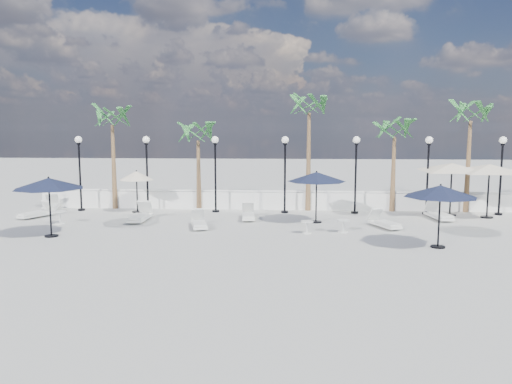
# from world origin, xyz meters

# --- Properties ---
(ground) EXTENTS (100.00, 100.00, 0.00)m
(ground) POSITION_xyz_m (0.00, 0.00, 0.00)
(ground) COLOR #A4A59F
(ground) RESTS_ON ground
(balustrade) EXTENTS (26.00, 0.30, 1.01)m
(balustrade) POSITION_xyz_m (0.00, 7.50, 0.47)
(balustrade) COLOR silver
(balustrade) RESTS_ON ground
(lamppost_0) EXTENTS (0.36, 0.36, 3.84)m
(lamppost_0) POSITION_xyz_m (-10.50, 6.50, 2.49)
(lamppost_0) COLOR black
(lamppost_0) RESTS_ON ground
(lamppost_1) EXTENTS (0.36, 0.36, 3.84)m
(lamppost_1) POSITION_xyz_m (-7.00, 6.50, 2.49)
(lamppost_1) COLOR black
(lamppost_1) RESTS_ON ground
(lamppost_2) EXTENTS (0.36, 0.36, 3.84)m
(lamppost_2) POSITION_xyz_m (-3.50, 6.50, 2.49)
(lamppost_2) COLOR black
(lamppost_2) RESTS_ON ground
(lamppost_3) EXTENTS (0.36, 0.36, 3.84)m
(lamppost_3) POSITION_xyz_m (0.00, 6.50, 2.49)
(lamppost_3) COLOR black
(lamppost_3) RESTS_ON ground
(lamppost_4) EXTENTS (0.36, 0.36, 3.84)m
(lamppost_4) POSITION_xyz_m (3.50, 6.50, 2.49)
(lamppost_4) COLOR black
(lamppost_4) RESTS_ON ground
(lamppost_5) EXTENTS (0.36, 0.36, 3.84)m
(lamppost_5) POSITION_xyz_m (7.00, 6.50, 2.49)
(lamppost_5) COLOR black
(lamppost_5) RESTS_ON ground
(lamppost_6) EXTENTS (0.36, 0.36, 3.84)m
(lamppost_6) POSITION_xyz_m (10.50, 6.50, 2.49)
(lamppost_6) COLOR black
(lamppost_6) RESTS_ON ground
(palm_0) EXTENTS (2.60, 2.60, 5.50)m
(palm_0) POSITION_xyz_m (-9.00, 7.30, 4.53)
(palm_0) COLOR brown
(palm_0) RESTS_ON ground
(palm_1) EXTENTS (2.60, 2.60, 4.70)m
(palm_1) POSITION_xyz_m (-4.50, 7.30, 3.75)
(palm_1) COLOR brown
(palm_1) RESTS_ON ground
(palm_2) EXTENTS (2.60, 2.60, 6.10)m
(palm_2) POSITION_xyz_m (1.20, 7.30, 5.12)
(palm_2) COLOR brown
(palm_2) RESTS_ON ground
(palm_3) EXTENTS (2.60, 2.60, 4.90)m
(palm_3) POSITION_xyz_m (5.50, 7.30, 3.95)
(palm_3) COLOR brown
(palm_3) RESTS_ON ground
(palm_4) EXTENTS (2.60, 2.60, 5.70)m
(palm_4) POSITION_xyz_m (9.20, 7.30, 4.73)
(palm_4) COLOR brown
(palm_4) RESTS_ON ground
(lounger_0) EXTENTS (1.21, 2.08, 0.74)m
(lounger_0) POSITION_xyz_m (-12.01, 6.22, 0.25)
(lounger_0) COLOR silver
(lounger_0) RESTS_ON ground
(lounger_1) EXTENTS (1.25, 1.86, 0.67)m
(lounger_1) POSITION_xyz_m (-11.81, 4.37, 0.22)
(lounger_1) COLOR silver
(lounger_1) RESTS_ON ground
(lounger_2) EXTENTS (0.68, 2.04, 0.76)m
(lounger_2) POSITION_xyz_m (-6.59, 3.76, 0.26)
(lounger_2) COLOR silver
(lounger_2) RESTS_ON ground
(lounger_3) EXTENTS (1.01, 1.87, 0.67)m
(lounger_3) POSITION_xyz_m (-3.64, 2.42, 0.22)
(lounger_3) COLOR silver
(lounger_3) RESTS_ON ground
(lounger_4) EXTENTS (0.75, 1.83, 0.67)m
(lounger_4) POSITION_xyz_m (-1.69, 4.51, 0.22)
(lounger_4) COLOR silver
(lounger_4) RESTS_ON ground
(lounger_5) EXTENTS (1.24, 1.88, 0.67)m
(lounger_5) POSITION_xyz_m (4.28, 2.94, 0.23)
(lounger_5) COLOR silver
(lounger_5) RESTS_ON ground
(lounger_6) EXTENTS (0.92, 2.05, 0.74)m
(lounger_6) POSITION_xyz_m (7.18, 5.07, 0.25)
(lounger_6) COLOR silver
(lounger_6) RESTS_ON ground
(side_table_0) EXTENTS (0.59, 0.59, 0.57)m
(side_table_0) POSITION_xyz_m (-9.99, 2.94, 0.35)
(side_table_0) COLOR silver
(side_table_0) RESTS_ON ground
(side_table_1) EXTENTS (0.52, 0.52, 0.50)m
(side_table_1) POSITION_xyz_m (0.93, 1.56, 0.30)
(side_table_1) COLOR silver
(side_table_1) RESTS_ON ground
(side_table_2) EXTENTS (0.54, 0.54, 0.52)m
(side_table_2) POSITION_xyz_m (2.43, 1.90, 0.32)
(side_table_2) COLOR silver
(side_table_2) RESTS_ON ground
(parasol_navy_left) EXTENTS (2.70, 2.70, 2.38)m
(parasol_navy_left) POSITION_xyz_m (-9.14, 0.36, 2.10)
(parasol_navy_left) COLOR black
(parasol_navy_left) RESTS_ON ground
(parasol_navy_mid) EXTENTS (2.62, 2.62, 2.35)m
(parasol_navy_mid) POSITION_xyz_m (1.42, 3.97, 2.06)
(parasol_navy_mid) COLOR black
(parasol_navy_mid) RESTS_ON ground
(parasol_navy_right) EXTENTS (2.57, 2.57, 2.30)m
(parasol_navy_right) POSITION_xyz_m (5.52, -0.53, 2.02)
(parasol_navy_right) COLOR black
(parasol_navy_right) RESTS_ON ground
(parasol_cream_sq_a) EXTENTS (5.59, 5.59, 2.74)m
(parasol_cream_sq_a) POSITION_xyz_m (9.61, 5.66, 2.54)
(parasol_cream_sq_a) COLOR black
(parasol_cream_sq_a) RESTS_ON ground
(parasol_cream_sq_b) EXTENTS (5.50, 5.50, 2.76)m
(parasol_cream_sq_b) POSITION_xyz_m (8.06, 6.20, 2.55)
(parasol_cream_sq_b) COLOR black
(parasol_cream_sq_b) RESTS_ON ground
(parasol_cream_small) EXTENTS (1.75, 1.75, 2.14)m
(parasol_cream_small) POSITION_xyz_m (-7.46, 6.20, 1.83)
(parasol_cream_small) COLOR black
(parasol_cream_small) RESTS_ON ground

